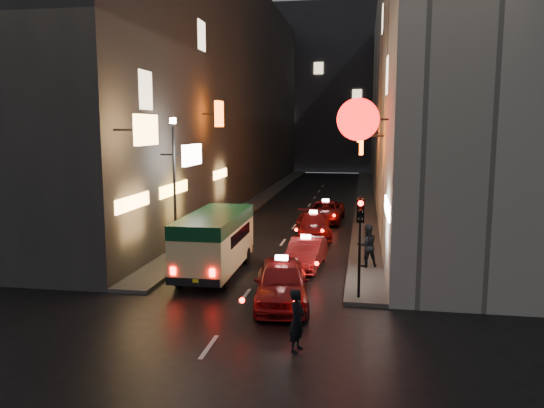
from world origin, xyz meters
The scene contains 14 objects.
building_left centered at (-8.00, 33.99, 9.00)m, with size 7.57×52.00×18.00m.
building_right centered at (8.00, 33.99, 9.00)m, with size 8.05×52.00×18.00m.
building_far centered at (0.00, 66.00, 11.00)m, with size 30.00×10.00×22.00m, color #2D2E32.
sidewalk_left centered at (-4.25, 34.00, 0.07)m, with size 1.50×52.00×0.15m, color #413F3D.
sidewalk_right centered at (4.25, 34.00, 0.07)m, with size 1.50×52.00×0.15m, color #413F3D.
minibus centered at (-1.82, 11.07, 1.58)m, with size 2.11×5.85×2.51m.
taxi_near centered at (1.41, 7.90, 0.89)m, with size 3.05×5.85×1.94m.
taxi_second centered at (1.72, 12.70, 0.74)m, with size 2.26×4.76×1.64m.
taxi_third centered at (1.42, 19.23, 0.75)m, with size 2.68×4.99×1.68m.
taxi_far centered at (1.74, 24.03, 0.75)m, with size 2.18×4.82×1.67m.
pedestrian_crossing centered at (2.41, 4.18, 0.96)m, with size 0.63×0.41×1.93m, color black.
pedestrian_sidewalk centered at (4.29, 12.78, 1.17)m, with size 0.77×0.48×2.03m, color black.
traffic_light centered at (4.00, 8.47, 2.69)m, with size 0.26×0.43×3.50m.
lamp_post centered at (-4.20, 13.00, 3.72)m, with size 0.28×0.28×6.22m.
Camera 1 is at (4.07, -9.30, 5.98)m, focal length 35.00 mm.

